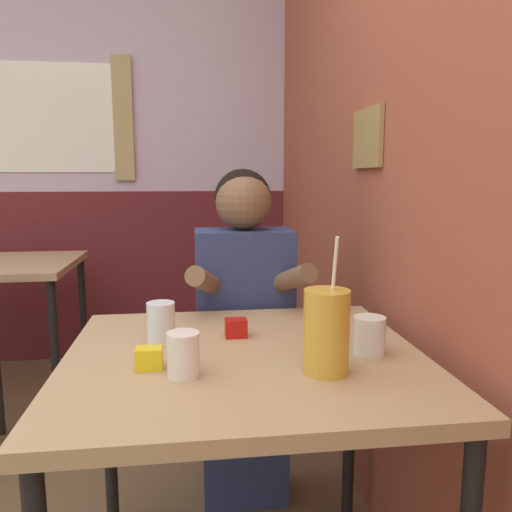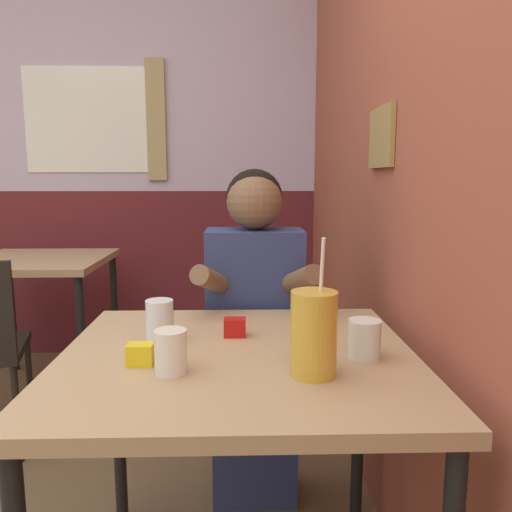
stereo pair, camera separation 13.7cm
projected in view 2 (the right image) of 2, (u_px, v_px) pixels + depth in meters
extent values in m
cube|color=#9E4C38|center=(368.00, 137.00, 1.99)|extent=(0.06, 4.56, 2.70)
cube|color=olive|center=(381.00, 137.00, 1.67)|extent=(0.02, 0.26, 0.20)
cube|color=silver|center=(120.00, 64.00, 3.16)|extent=(5.49, 0.06, 1.60)
cube|color=maroon|center=(129.00, 273.00, 3.38)|extent=(5.49, 0.06, 1.10)
cube|color=white|center=(86.00, 120.00, 3.18)|extent=(0.77, 0.01, 0.66)
cube|color=tan|center=(156.00, 120.00, 3.18)|extent=(0.12, 0.02, 0.76)
cube|color=tan|center=(238.00, 359.00, 1.25)|extent=(0.88, 0.81, 0.04)
cylinder|color=black|center=(119.00, 430.00, 1.66)|extent=(0.04, 0.04, 0.72)
cylinder|color=black|center=(358.00, 426.00, 1.68)|extent=(0.04, 0.04, 0.72)
cube|color=tan|center=(39.00, 261.00, 2.70)|extent=(0.71, 0.72, 0.04)
cylinder|color=black|center=(82.00, 348.00, 2.45)|extent=(0.04, 0.04, 0.72)
cylinder|color=black|center=(12.00, 313.00, 3.07)|extent=(0.04, 0.04, 0.72)
cylinder|color=black|center=(115.00, 313.00, 3.09)|extent=(0.04, 0.04, 0.72)
cylinder|color=black|center=(30.00, 381.00, 2.42)|extent=(0.03, 0.03, 0.43)
cylinder|color=black|center=(17.00, 414.00, 2.08)|extent=(0.03, 0.03, 0.43)
cube|color=navy|center=(255.00, 437.00, 1.86)|extent=(0.31, 0.20, 0.46)
cube|color=navy|center=(255.00, 306.00, 1.78)|extent=(0.34, 0.20, 0.55)
sphere|color=black|center=(254.00, 197.00, 1.74)|extent=(0.20, 0.20, 0.20)
sphere|color=brown|center=(255.00, 202.00, 1.72)|extent=(0.19, 0.19, 0.19)
cylinder|color=brown|center=(214.00, 281.00, 1.62)|extent=(0.14, 0.27, 0.15)
cylinder|color=brown|center=(297.00, 281.00, 1.63)|extent=(0.14, 0.27, 0.15)
cylinder|color=gold|center=(314.00, 334.00, 1.09)|extent=(0.10, 0.10, 0.19)
cylinder|color=white|center=(322.00, 269.00, 1.07)|extent=(0.01, 0.04, 0.14)
cylinder|color=silver|center=(160.00, 320.00, 1.33)|extent=(0.07, 0.07, 0.11)
cylinder|color=silver|center=(364.00, 339.00, 1.21)|extent=(0.08, 0.08, 0.09)
cylinder|color=silver|center=(171.00, 352.00, 1.11)|extent=(0.07, 0.07, 0.10)
cube|color=#B7140F|center=(235.00, 327.00, 1.37)|extent=(0.06, 0.04, 0.05)
cube|color=yellow|center=(140.00, 354.00, 1.16)|extent=(0.06, 0.04, 0.05)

